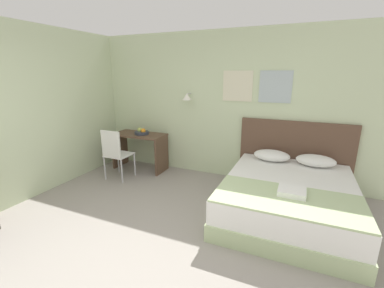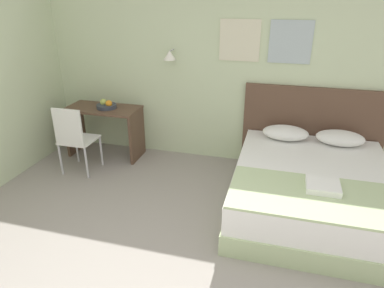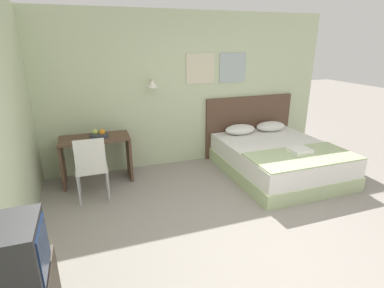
# 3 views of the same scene
# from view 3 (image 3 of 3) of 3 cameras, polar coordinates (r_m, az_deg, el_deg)

# --- Properties ---
(ground_plane) EXTENTS (24.00, 24.00, 0.00)m
(ground_plane) POSITION_cam_3_polar(r_m,az_deg,el_deg) (3.51, 12.71, -19.47)
(ground_plane) COLOR gray
(wall_back) EXTENTS (5.57, 0.31, 2.65)m
(wall_back) POSITION_cam_3_polar(r_m,az_deg,el_deg) (5.36, -2.07, 10.13)
(wall_back) COLOR beige
(wall_back) RESTS_ON ground_plane
(bed) EXTENTS (1.69, 2.01, 0.52)m
(bed) POSITION_cam_3_polar(r_m,az_deg,el_deg) (5.29, 16.08, -2.83)
(bed) COLOR #B2C693
(bed) RESTS_ON ground_plane
(headboard) EXTENTS (1.81, 0.06, 1.16)m
(headboard) POSITION_cam_3_polar(r_m,az_deg,el_deg) (6.01, 10.73, 3.47)
(headboard) COLOR brown
(headboard) RESTS_ON ground_plane
(pillow_left) EXTENTS (0.58, 0.36, 0.17)m
(pillow_left) POSITION_cam_3_polar(r_m,az_deg,el_deg) (5.63, 9.15, 2.76)
(pillow_left) COLOR white
(pillow_left) RESTS_ON bed
(pillow_right) EXTENTS (0.58, 0.36, 0.17)m
(pillow_right) POSITION_cam_3_polar(r_m,az_deg,el_deg) (5.97, 14.75, 3.30)
(pillow_right) COLOR white
(pillow_right) RESTS_ON bed
(throw_blanket) EXTENTS (1.64, 0.81, 0.02)m
(throw_blanket) POSITION_cam_3_polar(r_m,az_deg,el_deg) (4.77, 20.36, -2.20)
(throw_blanket) COLOR #B2C693
(throw_blanket) RESTS_ON bed
(folded_towel_near_foot) EXTENTS (0.31, 0.29, 0.06)m
(folded_towel_near_foot) POSITION_cam_3_polar(r_m,az_deg,el_deg) (4.88, 19.80, -1.12)
(folded_towel_near_foot) COLOR white
(folded_towel_near_foot) RESTS_ON throw_blanket
(desk) EXTENTS (1.06, 0.52, 0.74)m
(desk) POSITION_cam_3_polar(r_m,az_deg,el_deg) (4.97, -17.83, -1.34)
(desk) COLOR brown
(desk) RESTS_ON ground_plane
(desk_chair) EXTENTS (0.43, 0.43, 0.94)m
(desk_chair) POSITION_cam_3_polar(r_m,az_deg,el_deg) (4.35, -18.66, -3.77)
(desk_chair) COLOR white
(desk_chair) RESTS_ON ground_plane
(fruit_bowl) EXTENTS (0.28, 0.28, 0.13)m
(fruit_bowl) POSITION_cam_3_polar(r_m,az_deg,el_deg) (4.87, -17.31, 1.77)
(fruit_bowl) COLOR #333842
(fruit_bowl) RESTS_ON desk
(television) EXTENTS (0.42, 0.45, 0.43)m
(television) POSITION_cam_3_polar(r_m,az_deg,el_deg) (2.29, -31.70, -17.64)
(television) COLOR #2D2D30
(television) RESTS_ON tv_stand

